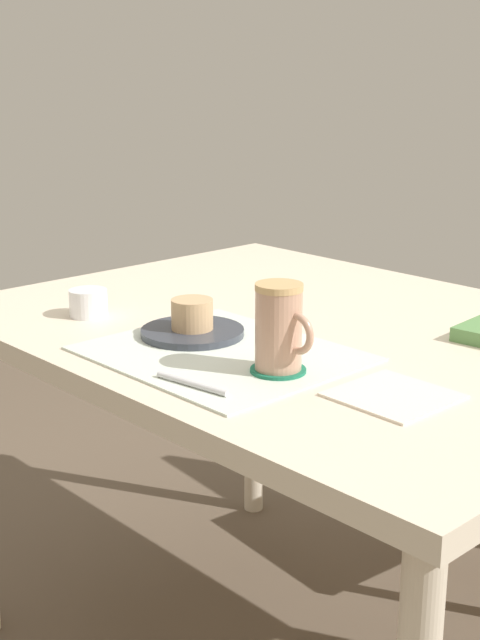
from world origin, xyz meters
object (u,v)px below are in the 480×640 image
pastry_plate (192,332)px  coffee_mug (280,327)px  sugar_bowl (88,303)px  pastry (192,314)px  dining_table (306,362)px

pastry_plate → coffee_mug: size_ratio=1.34×
pastry_plate → sugar_bowl: 0.24m
pastry_plate → pastry: size_ratio=2.48×
pastry_plate → coffee_mug: 0.24m
sugar_bowl → coffee_mug: bearing=3.3°
coffee_mug → sugar_bowl: 0.47m
dining_table → pastry_plate: pastry_plate is taller
pastry → sugar_bowl: pastry is taller
coffee_mug → sugar_bowl: (-0.46, -0.03, -0.05)m
pastry_plate → pastry: pastry is taller
dining_table → sugar_bowl: size_ratio=17.05×
pastry_plate → sugar_bowl: bearing=-167.6°
coffee_mug → sugar_bowl: size_ratio=1.86×
pastry → coffee_mug: size_ratio=0.54×
dining_table → pastry: (-0.08, -0.20, 0.11)m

